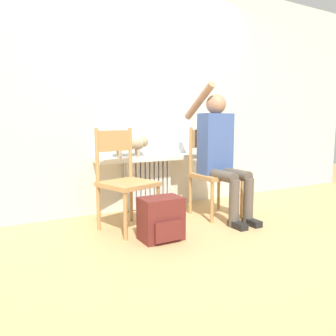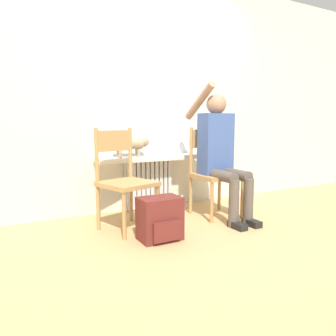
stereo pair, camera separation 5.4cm
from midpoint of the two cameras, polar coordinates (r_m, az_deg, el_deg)
The scene contains 10 objects.
ground_plane at distance 2.93m, azimuth 6.93°, elevation -11.94°, with size 12.00×12.00×0.00m, color tan.
wall_with_window at distance 3.85m, azimuth -3.59°, elevation 13.13°, with size 7.00×0.06×2.70m.
radiator at distance 3.83m, azimuth -2.97°, elevation -2.79°, with size 0.57×0.08×0.58m.
windowsill at distance 3.70m, azimuth -2.43°, elevation 1.76°, with size 1.28×0.27×0.05m.
window_glass at distance 3.81m, azimuth -3.36°, elevation 11.73°, with size 1.23×0.01×1.25m.
chair_left at distance 3.07m, azimuth -7.12°, elevation -1.83°, with size 0.55×0.55×0.95m.
chair_right at distance 3.56m, azimuth 8.39°, elevation -0.54°, with size 0.45×0.45×0.95m.
person at distance 3.45m, azimuth 9.56°, elevation 3.21°, with size 0.36×0.97×1.41m.
cat at distance 3.55m, azimuth -5.93°, elevation 4.20°, with size 0.54×0.12×0.24m.
backpack at distance 2.81m, azimuth -0.85°, elevation -8.87°, with size 0.35×0.27×0.37m.
Camera 2 is at (-1.58, -2.27, 0.98)m, focal length 35.00 mm.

